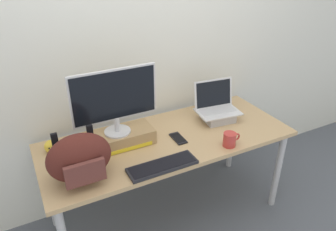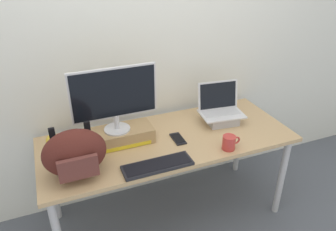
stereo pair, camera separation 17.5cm
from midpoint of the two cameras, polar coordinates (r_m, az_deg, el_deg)
ground_plane at (r=2.74m, az=-1.91°, el=-16.99°), size 20.00×20.00×0.00m
back_wall at (r=2.44m, az=-7.16°, el=12.75°), size 7.00×0.10×2.60m
desk at (r=2.32m, az=-2.17°, el=-5.51°), size 1.78×0.72×0.72m
toner_box_yellow at (r=2.22m, az=-11.07°, el=-4.08°), size 0.48×0.21×0.10m
desktop_monitor at (r=2.08m, az=-11.80°, el=2.82°), size 0.57×0.18×0.44m
open_laptop at (r=2.51m, az=6.73°, el=0.58°), size 0.35×0.26×0.30m
external_keyboard at (r=2.00m, az=-3.52°, el=-8.94°), size 0.44×0.14×0.02m
messenger_backpack at (r=1.92m, az=-17.98°, el=-7.26°), size 0.37×0.26×0.30m
coffee_mug at (r=2.20m, az=8.67°, el=-4.28°), size 0.13×0.09×0.10m
cell_phone at (r=2.27m, az=-0.41°, el=-4.11°), size 0.08×0.16×0.01m
plush_toy at (r=2.28m, az=-22.14°, el=-5.15°), size 0.09×0.09×0.09m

